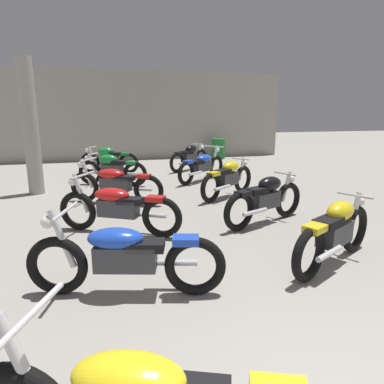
% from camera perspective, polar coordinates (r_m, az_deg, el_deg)
% --- Properties ---
extents(back_wall, '(12.61, 0.24, 3.60)m').
position_cam_1_polar(back_wall, '(14.65, -9.01, 12.46)').
color(back_wall, '#9E998E').
rests_on(back_wall, ground).
extents(support_pillar, '(0.36, 0.36, 3.20)m').
position_cam_1_polar(support_pillar, '(9.06, -25.42, 9.70)').
color(support_pillar, '#9E998E').
rests_on(support_pillar, ground).
extents(motorcycle_left_row_1, '(2.12, 0.83, 0.97)m').
position_cam_1_polar(motorcycle_left_row_1, '(3.80, -11.25, -10.45)').
color(motorcycle_left_row_1, black).
rests_on(motorcycle_left_row_1, ground).
extents(motorcycle_left_row_2, '(1.95, 1.18, 0.97)m').
position_cam_1_polar(motorcycle_left_row_2, '(5.69, -12.36, -2.48)').
color(motorcycle_left_row_2, black).
rests_on(motorcycle_left_row_2, ground).
extents(motorcycle_left_row_3, '(1.98, 1.14, 0.97)m').
position_cam_1_polar(motorcycle_left_row_3, '(7.59, -12.74, 1.44)').
color(motorcycle_left_row_3, black).
rests_on(motorcycle_left_row_3, ground).
extents(motorcycle_left_row_4, '(1.83, 0.93, 0.88)m').
position_cam_1_polar(motorcycle_left_row_4, '(9.52, -13.27, 3.81)').
color(motorcycle_left_row_4, black).
rests_on(motorcycle_left_row_4, ground).
extents(motorcycle_left_row_5, '(1.89, 0.80, 0.88)m').
position_cam_1_polar(motorcycle_left_row_5, '(11.49, -13.75, 5.36)').
color(motorcycle_left_row_5, black).
rests_on(motorcycle_left_row_5, ground).
extents(motorcycle_right_row_1, '(1.79, 1.02, 0.88)m').
position_cam_1_polar(motorcycle_right_row_1, '(4.81, 22.88, -6.09)').
color(motorcycle_right_row_1, black).
rests_on(motorcycle_right_row_1, ground).
extents(motorcycle_right_row_2, '(1.86, 0.85, 0.88)m').
position_cam_1_polar(motorcycle_right_row_2, '(6.21, 12.23, -1.08)').
color(motorcycle_right_row_2, black).
rests_on(motorcycle_right_row_2, ground).
extents(motorcycle_right_row_3, '(1.69, 1.21, 0.88)m').
position_cam_1_polar(motorcycle_right_row_3, '(8.01, 6.07, 2.35)').
color(motorcycle_right_row_3, black).
rests_on(motorcycle_right_row_3, ground).
extents(motorcycle_right_row_4, '(1.77, 1.43, 0.97)m').
position_cam_1_polar(motorcycle_right_row_4, '(9.87, 1.73, 4.45)').
color(motorcycle_right_row_4, black).
rests_on(motorcycle_right_row_4, ground).
extents(motorcycle_right_row_5, '(1.65, 1.25, 0.88)m').
position_cam_1_polar(motorcycle_right_row_5, '(11.75, -0.40, 5.90)').
color(motorcycle_right_row_5, black).
rests_on(motorcycle_right_row_5, ground).
extents(oil_drum, '(0.59, 0.59, 0.85)m').
position_cam_1_polar(oil_drum, '(14.71, 4.44, 7.22)').
color(oil_drum, '#1E722D').
rests_on(oil_drum, ground).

